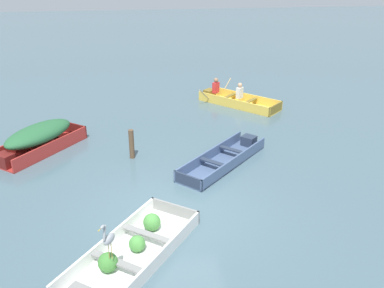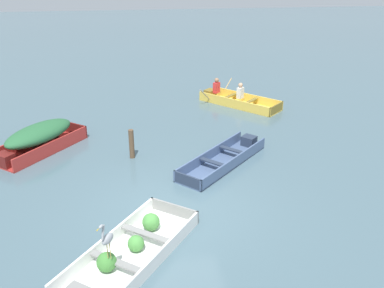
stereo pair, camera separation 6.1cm
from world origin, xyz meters
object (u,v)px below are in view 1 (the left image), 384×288
mooring_post (132,144)px  dinghy_white_foreground (130,252)px  skiff_slate_blue_near_moored (225,158)px  skiff_red_mid_moored (38,137)px  heron_on_dinghy (108,238)px  rowboat_yellow_with_crew (235,99)px

mooring_post → dinghy_white_foreground: bearing=-91.1°
dinghy_white_foreground → skiff_slate_blue_near_moored: 4.88m
skiff_red_mid_moored → heron_on_dinghy: 6.52m
skiff_slate_blue_near_moored → rowboat_yellow_with_crew: bearing=73.9°
rowboat_yellow_with_crew → heron_on_dinghy: bearing=-115.6°
skiff_red_mid_moored → heron_on_dinghy: heron_on_dinghy is taller
dinghy_white_foreground → heron_on_dinghy: bearing=-123.9°
skiff_slate_blue_near_moored → mooring_post: 2.81m
skiff_red_mid_moored → rowboat_yellow_with_crew: rowboat_yellow_with_crew is taller
rowboat_yellow_with_crew → heron_on_dinghy: 10.74m
skiff_slate_blue_near_moored → skiff_red_mid_moored: (-5.53, 1.53, 0.37)m
dinghy_white_foreground → mooring_post: mooring_post is taller
heron_on_dinghy → rowboat_yellow_with_crew: bearing=64.4°
skiff_red_mid_moored → mooring_post: 2.96m
heron_on_dinghy → mooring_post: (0.44, 5.18, -0.45)m
skiff_slate_blue_near_moored → rowboat_yellow_with_crew: size_ratio=0.97×
skiff_red_mid_moored → dinghy_white_foreground: bearing=-63.7°
dinghy_white_foreground → heron_on_dinghy: size_ratio=4.14×
rowboat_yellow_with_crew → mooring_post: 6.14m
dinghy_white_foreground → rowboat_yellow_with_crew: (4.28, 9.15, 0.05)m
dinghy_white_foreground → skiff_red_mid_moored: size_ratio=1.16×
rowboat_yellow_with_crew → mooring_post: (-4.19, -4.48, 0.26)m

